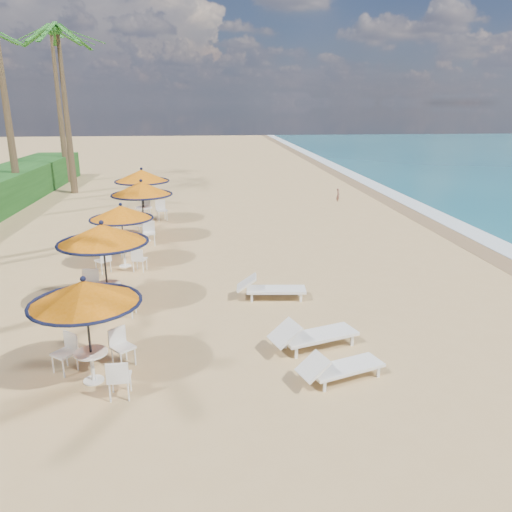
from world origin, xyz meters
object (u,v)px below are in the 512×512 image
Objects in this scene: station_4 at (143,181)px; lounger_near at (338,367)px; station_2 at (121,220)px; lounger_mid at (311,335)px; lounger_far at (269,288)px; station_3 at (142,194)px; station_1 at (102,245)px; station_0 at (87,305)px.

lounger_near is (5.45, -14.70, -1.69)m from station_4.
station_2 is 1.16× the size of lounger_near.
lounger_mid is 1.08× the size of lounger_far.
station_1 is at bearing -91.98° from station_3.
station_3 is 3.37m from station_4.
lounger_mid is (5.18, -13.28, -1.65)m from station_4.
lounger_mid is at bearing -63.94° from station_3.
station_0 is at bearing -86.15° from station_2.
station_4 is (-0.09, 10.45, 0.17)m from station_1.
station_2 reaches higher than lounger_near.
station_0 is 4.94m from lounger_mid.
station_2 is at bearing 91.25° from station_1.
lounger_mid is at bearing -51.97° from station_2.
station_2 is (-0.51, 7.54, -0.02)m from station_0.
station_3 is at bearing 90.95° from station_0.
station_1 is 7.10m from station_3.
lounger_near is at bearing -65.74° from station_3.
station_1 reaches higher than lounger_far.
lounger_mid is (5.10, -2.83, -1.48)m from station_1.
station_0 reaches higher than lounger_far.
station_3 is at bearing 88.02° from station_1.
station_2 is 5.91m from lounger_far.
station_4 is 14.35m from lounger_mid.
station_2 is 0.88× the size of station_3.
station_4 is (-0.01, 6.66, 0.36)m from station_2.
lounger_mid is (5.18, -6.62, -1.29)m from station_2.
station_2 is 6.67m from station_4.
station_3 is 1.16× the size of lounger_mid.
station_2 is 8.50m from lounger_mid.
station_0 is at bearing 172.84° from lounger_mid.
station_2 is 0.85× the size of station_4.
station_3 is (0.33, 3.30, 0.31)m from station_2.
lounger_mid is 3.20m from lounger_far.
station_4 reaches higher than lounger_far.
station_1 is 6.01m from lounger_mid.
station_2 is at bearing -95.67° from station_3.
station_0 is 14.21m from station_4.
lounger_near is at bearing -38.43° from station_1.
lounger_mid reaches higher than lounger_near.
station_4 is at bearing 91.24° from lounger_near.
station_0 is 7.56m from station_2.
station_0 is at bearing -129.81° from lounger_far.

